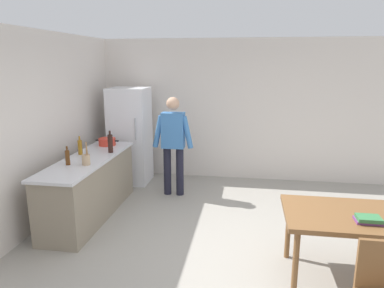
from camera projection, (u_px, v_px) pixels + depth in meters
The scene contains 13 objects.
ground_plane at pixel (219, 253), 4.29m from camera, with size 14.00×14.00×0.00m, color #9E998E.
wall_back at pixel (233, 110), 6.87m from camera, with size 6.40×0.12×2.70m, color silver.
wall_left at pixel (22, 134), 4.58m from camera, with size 0.12×5.60×2.70m, color silver.
kitchen_counter at pixel (90, 187), 5.27m from camera, with size 0.64×2.20×0.90m.
refrigerator at pixel (130, 136), 6.69m from camera, with size 0.70×0.67×1.80m.
person at pixel (173, 140), 5.99m from camera, with size 0.70×0.22×1.70m.
dining_table at pixel (354, 221), 3.64m from camera, with size 1.40×0.90×0.75m.
cooking_pot at pixel (107, 142), 5.93m from camera, with size 0.40×0.28×0.12m.
utensil_jar at pixel (86, 159), 4.80m from camera, with size 0.11×0.11×0.32m.
bottle_beer_brown at pixel (68, 157), 4.79m from camera, with size 0.06×0.06×0.26m.
bottle_wine_dark at pixel (110, 143), 5.44m from camera, with size 0.08×0.08×0.34m.
bottle_oil_amber at pixel (80, 147), 5.33m from camera, with size 0.06×0.06×0.28m.
book_stack at pixel (369, 220), 3.42m from camera, with size 0.25×0.18×0.06m.
Camera 1 is at (0.29, -3.88, 2.27)m, focal length 33.13 mm.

